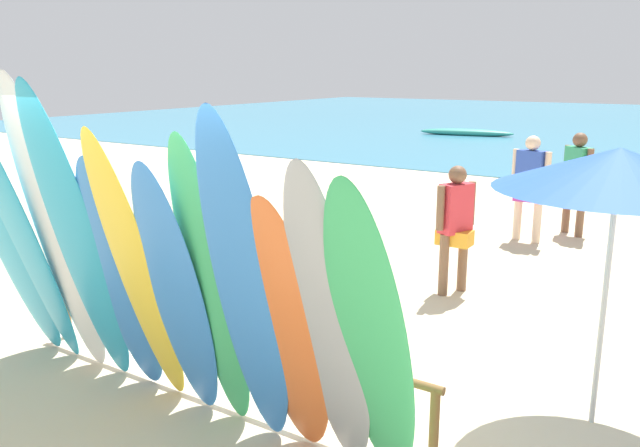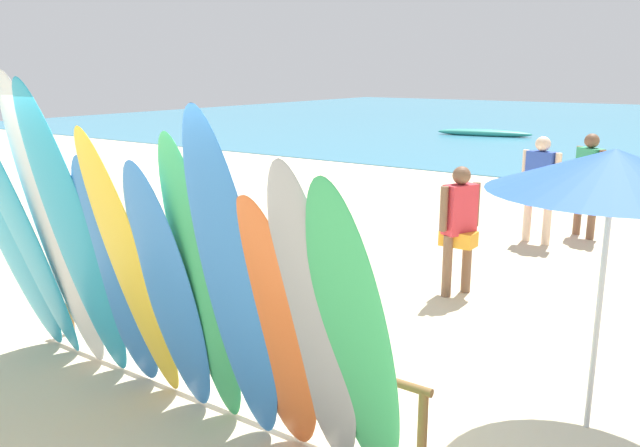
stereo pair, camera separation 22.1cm
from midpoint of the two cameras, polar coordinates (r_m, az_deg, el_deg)
name	(u,v)px [view 1 (the left image)]	position (r m, az deg, el deg)	size (l,w,h in m)	color
ground	(576,174)	(18.31, 21.33, 4.08)	(60.00, 60.00, 0.00)	beige
surfboard_rack	(214,334)	(5.68, -10.49, -9.58)	(4.18, 0.07, 0.60)	brown
surfboard_teal_0	(14,256)	(6.60, -26.26, -2.57)	(0.57, 0.07, 2.15)	#289EC6
surfboard_teal_1	(16,225)	(6.20, -26.17, -0.16)	(0.52, 0.07, 2.88)	#289EC6
surfboard_white_2	(56,232)	(5.94, -23.26, -0.71)	(0.55, 0.08, 2.77)	white
surfboard_teal_3	(78,242)	(5.64, -21.64, -1.53)	(0.50, 0.07, 2.75)	#289EC6
surfboard_blue_4	(122,279)	(5.51, -18.21, -4.65)	(0.55, 0.07, 2.15)	#337AD1
surfboard_yellow_5	(137,273)	(5.21, -17.04, -4.23)	(0.48, 0.06, 2.42)	yellow
surfboard_blue_6	(177,295)	(4.98, -13.77, -6.19)	(0.52, 0.06, 2.17)	#337AD1
surfboard_green_7	(211,288)	(4.77, -10.91, -5.61)	(0.50, 0.08, 2.35)	#38B266
surfboard_blue_8	(245,288)	(4.41, -8.06, -5.68)	(0.51, 0.08, 2.58)	#337AD1
surfboard_orange_9	(288,331)	(4.40, -4.34, -9.46)	(0.58, 0.07, 2.02)	orange
surfboard_grey_10	(329,327)	(4.12, -0.77, -9.11)	(0.50, 0.07, 2.29)	#999EA3
surfboard_green_11	(371,342)	(3.98, 2.94, -10.46)	(0.53, 0.08, 2.25)	#38B266
beachgoer_near_rack	(530,181)	(10.69, 17.51, 3.59)	(0.63, 0.30, 1.69)	beige
beachgoer_midbeach	(577,177)	(11.38, 21.22, 3.88)	(0.53, 0.44, 1.70)	brown
beachgoer_photographing	(455,221)	(7.94, 11.09, 0.23)	(0.41, 0.56, 1.59)	brown
beach_umbrella	(619,169)	(5.04, 23.74, 4.39)	(1.76, 1.76, 2.16)	silver
distant_boat	(466,132)	(27.71, 12.56, 7.86)	(3.89, 1.33, 0.31)	teal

